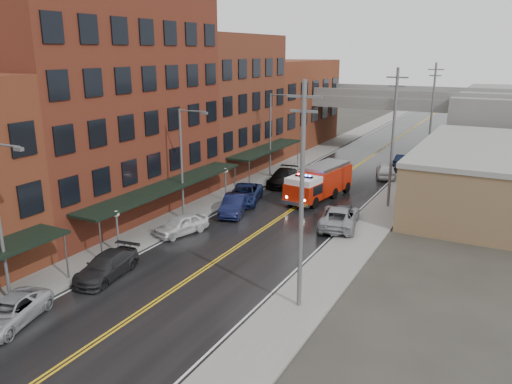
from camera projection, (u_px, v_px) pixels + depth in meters
The scene contains 31 objects.
road at pixel (290, 211), 42.84m from camera, with size 11.00×160.00×0.02m, color black.
sidewalk_left at pixel (218, 199), 46.09m from camera, with size 3.00×160.00×0.15m, color slate.
sidewalk_right at pixel (374, 224), 39.56m from camera, with size 3.00×160.00×0.15m, color slate.
curb_left at pixel (233, 202), 45.35m from camera, with size 0.30×160.00×0.15m, color gray.
curb_right at pixel (354, 221), 40.30m from camera, with size 0.30×160.00×0.15m, color gray.
brick_building_b at pixel (106, 106), 40.37m from camera, with size 9.00×20.00×18.00m, color #5F2419.
brick_building_c at pixel (220, 105), 55.68m from camera, with size 9.00×15.00×15.00m, color #5C281B.
brick_building_far at pixel (285, 104), 71.00m from camera, with size 9.00×20.00×12.00m, color brown.
tan_building at pixel (504, 179), 43.52m from camera, with size 14.00×22.00×5.00m, color brown.
awning_1 at pixel (168, 186), 39.41m from camera, with size 2.60×18.00×3.09m.
awning_2 at pixel (267, 149), 54.32m from camera, with size 2.60×13.00×3.09m.
globe_lamp_1 at pixel (117, 222), 33.15m from camera, with size 0.44×0.44×3.12m.
globe_lamp_2 at pixel (225, 177), 45.07m from camera, with size 0.44×0.44×3.12m.
street_lamp_0 at pixel (1, 215), 25.62m from camera, with size 2.64×0.22×9.00m.
street_lamp_1 at pixel (184, 158), 39.24m from camera, with size 2.64×0.22×9.00m.
street_lamp_2 at pixel (273, 130), 52.87m from camera, with size 2.64×0.22×9.00m.
utility_pole_0 at pixel (302, 195), 25.12m from camera, with size 1.80×0.24×12.00m.
utility_pole_1 at pixel (393, 137), 42.16m from camera, with size 1.80×0.24×12.00m.
utility_pole_2 at pixel (432, 112), 59.19m from camera, with size 1.80×0.24×12.00m.
overpass at pixel (385, 106), 68.46m from camera, with size 40.00×10.00×7.50m.
fire_truck at pixel (319, 181), 46.07m from camera, with size 4.28×8.67×3.06m.
parked_car_left_2 at pixel (9, 313), 24.96m from camera, with size 2.24×4.85×1.35m, color #ABAEB4.
parked_car_left_3 at pixel (106, 266), 30.24m from camera, with size 2.02×4.97×1.44m, color #242426.
parked_car_left_4 at pixel (181, 225), 37.38m from camera, with size 1.75×4.36×1.48m, color silver.
parked_car_left_5 at pixel (234, 205), 41.96m from camera, with size 1.72×4.94×1.63m, color black.
parked_car_left_6 at pixel (245, 194), 45.22m from camera, with size 2.62×5.69×1.58m, color #14204D.
parked_car_left_7 at pixel (283, 177), 51.07m from camera, with size 2.22×5.47×1.59m, color black.
parked_car_right_0 at pixel (339, 217), 38.85m from camera, with size 2.76×5.99×1.67m, color gray.
parked_car_right_1 at pixel (343, 212), 40.34m from camera, with size 1.96×4.82×1.40m, color #272729.
parked_car_right_2 at pixel (386, 170), 54.00m from camera, with size 1.95×4.84×1.65m, color silver.
parked_car_right_3 at pixel (404, 160), 59.31m from camera, with size 1.58×4.52×1.49m, color black.
Camera 1 is at (16.38, -7.44, 13.31)m, focal length 35.00 mm.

